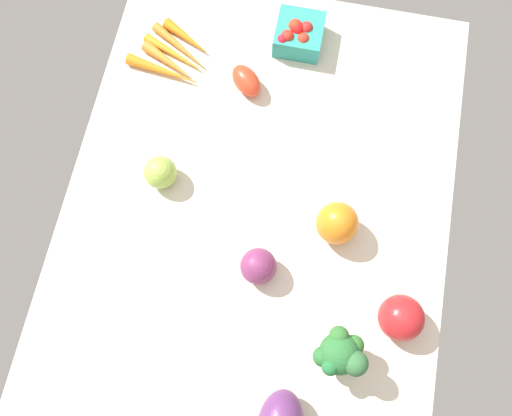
{
  "coord_description": "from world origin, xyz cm",
  "views": [
    {
      "loc": [
        -29.48,
        -5.83,
        102.82
      ],
      "look_at": [
        0.0,
        0.0,
        4.0
      ],
      "focal_mm": 37.32,
      "sensor_mm": 36.0,
      "label": 1
    }
  ],
  "objects_px": {
    "berry_basket": "(298,34)",
    "bell_pepper_red": "(401,318)",
    "roma_tomato": "(246,81)",
    "broccoli_head": "(341,354)",
    "bell_pepper_orange": "(337,223)",
    "red_onion_near_basket": "(258,266)",
    "carrot_bunch": "(175,56)",
    "heirloom_tomato_green": "(160,172)"
  },
  "relations": [
    {
      "from": "roma_tomato",
      "to": "broccoli_head",
      "type": "bearing_deg",
      "value": -18.19
    },
    {
      "from": "heirloom_tomato_green",
      "to": "carrot_bunch",
      "type": "bearing_deg",
      "value": 8.53
    },
    {
      "from": "bell_pepper_red",
      "to": "berry_basket",
      "type": "bearing_deg",
      "value": 27.09
    },
    {
      "from": "berry_basket",
      "to": "bell_pepper_orange",
      "type": "height_order",
      "value": "bell_pepper_orange"
    },
    {
      "from": "bell_pepper_red",
      "to": "red_onion_near_basket",
      "type": "relative_size",
      "value": 1.21
    },
    {
      "from": "heirloom_tomato_green",
      "to": "broccoli_head",
      "type": "bearing_deg",
      "value": -124.85
    },
    {
      "from": "carrot_bunch",
      "to": "roma_tomato",
      "type": "relative_size",
      "value": 2.27
    },
    {
      "from": "red_onion_near_basket",
      "to": "heirloom_tomato_green",
      "type": "height_order",
      "value": "red_onion_near_basket"
    },
    {
      "from": "bell_pepper_orange",
      "to": "berry_basket",
      "type": "bearing_deg",
      "value": 19.58
    },
    {
      "from": "berry_basket",
      "to": "broccoli_head",
      "type": "distance_m",
      "value": 0.66
    },
    {
      "from": "red_onion_near_basket",
      "to": "carrot_bunch",
      "type": "xyz_separation_m",
      "value": [
        0.42,
        0.27,
        -0.02
      ]
    },
    {
      "from": "bell_pepper_orange",
      "to": "broccoli_head",
      "type": "xyz_separation_m",
      "value": [
        -0.23,
        -0.04,
        0.02
      ]
    },
    {
      "from": "carrot_bunch",
      "to": "roma_tomato",
      "type": "bearing_deg",
      "value": -102.07
    },
    {
      "from": "heirloom_tomato_green",
      "to": "broccoli_head",
      "type": "height_order",
      "value": "broccoli_head"
    },
    {
      "from": "berry_basket",
      "to": "carrot_bunch",
      "type": "height_order",
      "value": "berry_basket"
    },
    {
      "from": "carrot_bunch",
      "to": "broccoli_head",
      "type": "height_order",
      "value": "broccoli_head"
    },
    {
      "from": "bell_pepper_red",
      "to": "bell_pepper_orange",
      "type": "bearing_deg",
      "value": 42.89
    },
    {
      "from": "berry_basket",
      "to": "roma_tomato",
      "type": "xyz_separation_m",
      "value": [
        -0.13,
        0.09,
        -0.01
      ]
    },
    {
      "from": "bell_pepper_orange",
      "to": "broccoli_head",
      "type": "relative_size",
      "value": 0.83
    },
    {
      "from": "bell_pepper_orange",
      "to": "bell_pepper_red",
      "type": "bearing_deg",
      "value": -137.11
    },
    {
      "from": "berry_basket",
      "to": "heirloom_tomato_green",
      "type": "height_order",
      "value": "same"
    },
    {
      "from": "bell_pepper_orange",
      "to": "roma_tomato",
      "type": "distance_m",
      "value": 0.36
    },
    {
      "from": "bell_pepper_orange",
      "to": "roma_tomato",
      "type": "relative_size",
      "value": 1.14
    },
    {
      "from": "carrot_bunch",
      "to": "heirloom_tomato_green",
      "type": "bearing_deg",
      "value": -171.47
    },
    {
      "from": "red_onion_near_basket",
      "to": "bell_pepper_red",
      "type": "bearing_deg",
      "value": -99.09
    },
    {
      "from": "roma_tomato",
      "to": "carrot_bunch",
      "type": "bearing_deg",
      "value": -148.03
    },
    {
      "from": "bell_pepper_orange",
      "to": "heirloom_tomato_green",
      "type": "height_order",
      "value": "bell_pepper_orange"
    },
    {
      "from": "berry_basket",
      "to": "broccoli_head",
      "type": "xyz_separation_m",
      "value": [
        -0.64,
        -0.18,
        0.04
      ]
    },
    {
      "from": "bell_pepper_red",
      "to": "broccoli_head",
      "type": "xyz_separation_m",
      "value": [
        -0.08,
        0.1,
        0.03
      ]
    },
    {
      "from": "roma_tomato",
      "to": "bell_pepper_orange",
      "type": "bearing_deg",
      "value": -5.97
    },
    {
      "from": "bell_pepper_red",
      "to": "broccoli_head",
      "type": "height_order",
      "value": "broccoli_head"
    },
    {
      "from": "bell_pepper_orange",
      "to": "broccoli_head",
      "type": "height_order",
      "value": "broccoli_head"
    },
    {
      "from": "red_onion_near_basket",
      "to": "heirloom_tomato_green",
      "type": "bearing_deg",
      "value": 57.07
    },
    {
      "from": "berry_basket",
      "to": "bell_pepper_red",
      "type": "bearing_deg",
      "value": -152.91
    },
    {
      "from": "red_onion_near_basket",
      "to": "carrot_bunch",
      "type": "distance_m",
      "value": 0.5
    },
    {
      "from": "bell_pepper_red",
      "to": "heirloom_tomato_green",
      "type": "xyz_separation_m",
      "value": [
        0.19,
        0.49,
        -0.01
      ]
    },
    {
      "from": "broccoli_head",
      "to": "roma_tomato",
      "type": "bearing_deg",
      "value": 27.77
    },
    {
      "from": "roma_tomato",
      "to": "broccoli_head",
      "type": "relative_size",
      "value": 0.73
    },
    {
      "from": "carrot_bunch",
      "to": "broccoli_head",
      "type": "bearing_deg",
      "value": -141.51
    },
    {
      "from": "bell_pepper_orange",
      "to": "heirloom_tomato_green",
      "type": "bearing_deg",
      "value": 83.79
    },
    {
      "from": "heirloom_tomato_green",
      "to": "roma_tomato",
      "type": "bearing_deg",
      "value": -27.73
    },
    {
      "from": "heirloom_tomato_green",
      "to": "roma_tomato",
      "type": "relative_size",
      "value": 0.82
    }
  ]
}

